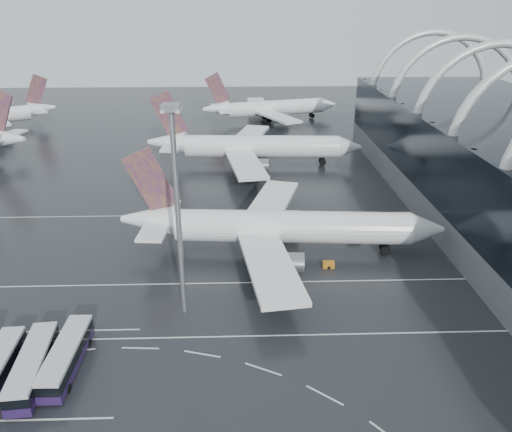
{
  "coord_description": "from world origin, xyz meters",
  "views": [
    {
      "loc": [
        4.29,
        -57.76,
        42.16
      ],
      "look_at": [
        6.93,
        22.95,
        7.0
      ],
      "focal_mm": 35.0,
      "sensor_mm": 36.0,
      "label": 1
    }
  ],
  "objects_px": {
    "airliner_gate_c": "(269,109)",
    "gse_cart_belly_d": "(354,236)",
    "gse_cart_belly_e": "(316,222)",
    "airliner_gate_b": "(251,147)",
    "bus_row_near_c": "(33,366)",
    "floodlight_mast": "(176,189)",
    "gse_cart_belly_b": "(348,227)",
    "gse_cart_belly_a": "(328,265)",
    "gse_cart_belly_c": "(269,252)",
    "bus_row_near_d": "(66,356)",
    "airliner_main": "(276,227)"
  },
  "relations": [
    {
      "from": "airliner_gate_c",
      "to": "gse_cart_belly_d",
      "type": "relative_size",
      "value": 22.05
    },
    {
      "from": "airliner_gate_c",
      "to": "gse_cart_belly_e",
      "type": "bearing_deg",
      "value": -101.97
    },
    {
      "from": "airliner_gate_b",
      "to": "bus_row_near_c",
      "type": "distance_m",
      "value": 88.66
    },
    {
      "from": "airliner_gate_c",
      "to": "gse_cart_belly_d",
      "type": "bearing_deg",
      "value": -98.7
    },
    {
      "from": "floodlight_mast",
      "to": "gse_cart_belly_b",
      "type": "distance_m",
      "value": 44.49
    },
    {
      "from": "airliner_gate_c",
      "to": "bus_row_near_c",
      "type": "bearing_deg",
      "value": -119.28
    },
    {
      "from": "airliner_gate_b",
      "to": "gse_cart_belly_a",
      "type": "bearing_deg",
      "value": -75.31
    },
    {
      "from": "gse_cart_belly_c",
      "to": "airliner_gate_b",
      "type": "bearing_deg",
      "value": 92.17
    },
    {
      "from": "floodlight_mast",
      "to": "gse_cart_belly_b",
      "type": "height_order",
      "value": "floodlight_mast"
    },
    {
      "from": "bus_row_near_d",
      "to": "gse_cart_belly_b",
      "type": "relative_size",
      "value": 7.05
    },
    {
      "from": "airliner_main",
      "to": "airliner_gate_c",
      "type": "distance_m",
      "value": 106.31
    },
    {
      "from": "bus_row_near_c",
      "to": "gse_cart_belly_d",
      "type": "xyz_separation_m",
      "value": [
        46.69,
        36.49,
        -1.19
      ]
    },
    {
      "from": "floodlight_mast",
      "to": "gse_cart_belly_c",
      "type": "distance_m",
      "value": 28.38
    },
    {
      "from": "airliner_main",
      "to": "airliner_gate_c",
      "type": "relative_size",
      "value": 1.11
    },
    {
      "from": "gse_cart_belly_a",
      "to": "gse_cart_belly_b",
      "type": "relative_size",
      "value": 1.04
    },
    {
      "from": "bus_row_near_d",
      "to": "gse_cart_belly_c",
      "type": "distance_m",
      "value": 39.38
    },
    {
      "from": "airliner_gate_b",
      "to": "gse_cart_belly_d",
      "type": "height_order",
      "value": "airliner_gate_b"
    },
    {
      "from": "airliner_main",
      "to": "airliner_gate_b",
      "type": "relative_size",
      "value": 0.98
    },
    {
      "from": "gse_cart_belly_a",
      "to": "floodlight_mast",
      "type": "bearing_deg",
      "value": -152.63
    },
    {
      "from": "floodlight_mast",
      "to": "bus_row_near_d",
      "type": "bearing_deg",
      "value": -137.48
    },
    {
      "from": "gse_cart_belly_a",
      "to": "gse_cart_belly_e",
      "type": "height_order",
      "value": "gse_cart_belly_e"
    },
    {
      "from": "bus_row_near_d",
      "to": "bus_row_near_c",
      "type": "bearing_deg",
      "value": 116.83
    },
    {
      "from": "airliner_gate_b",
      "to": "bus_row_near_c",
      "type": "relative_size",
      "value": 4.24
    },
    {
      "from": "airliner_gate_b",
      "to": "bus_row_near_d",
      "type": "xyz_separation_m",
      "value": [
        -24.66,
        -82.34,
        -3.28
      ]
    },
    {
      "from": "gse_cart_belly_d",
      "to": "gse_cart_belly_a",
      "type": "bearing_deg",
      "value": -122.18
    },
    {
      "from": "bus_row_near_c",
      "to": "airliner_gate_c",
      "type": "bearing_deg",
      "value": -20.16
    },
    {
      "from": "airliner_main",
      "to": "gse_cart_belly_e",
      "type": "bearing_deg",
      "value": 55.68
    },
    {
      "from": "floodlight_mast",
      "to": "gse_cart_belly_c",
      "type": "relative_size",
      "value": 14.75
    },
    {
      "from": "bus_row_near_c",
      "to": "floodlight_mast",
      "type": "height_order",
      "value": "floodlight_mast"
    },
    {
      "from": "bus_row_near_c",
      "to": "gse_cart_belly_e",
      "type": "bearing_deg",
      "value": -48.44
    },
    {
      "from": "gse_cart_belly_b",
      "to": "airliner_gate_c",
      "type": "bearing_deg",
      "value": 96.1
    },
    {
      "from": "gse_cart_belly_c",
      "to": "gse_cart_belly_e",
      "type": "xyz_separation_m",
      "value": [
        10.4,
        12.93,
        0.08
      ]
    },
    {
      "from": "floodlight_mast",
      "to": "gse_cart_belly_d",
      "type": "distance_m",
      "value": 41.89
    },
    {
      "from": "airliner_main",
      "to": "gse_cart_belly_c",
      "type": "bearing_deg",
      "value": -127.99
    },
    {
      "from": "gse_cart_belly_d",
      "to": "gse_cart_belly_e",
      "type": "xyz_separation_m",
      "value": [
        -6.17,
        7.06,
        0.0
      ]
    },
    {
      "from": "gse_cart_belly_b",
      "to": "gse_cart_belly_d",
      "type": "relative_size",
      "value": 0.81
    },
    {
      "from": "bus_row_near_d",
      "to": "airliner_gate_b",
      "type": "bearing_deg",
      "value": -16.02
    },
    {
      "from": "gse_cart_belly_d",
      "to": "floodlight_mast",
      "type": "bearing_deg",
      "value": -142.94
    },
    {
      "from": "bus_row_near_d",
      "to": "gse_cart_belly_e",
      "type": "distance_m",
      "value": 55.94
    },
    {
      "from": "gse_cart_belly_a",
      "to": "gse_cart_belly_c",
      "type": "bearing_deg",
      "value": 154.67
    },
    {
      "from": "airliner_gate_b",
      "to": "gse_cart_belly_a",
      "type": "distance_m",
      "value": 59.49
    },
    {
      "from": "airliner_gate_c",
      "to": "gse_cart_belly_e",
      "type": "height_order",
      "value": "airliner_gate_c"
    },
    {
      "from": "airliner_gate_b",
      "to": "bus_row_near_c",
      "type": "height_order",
      "value": "airliner_gate_b"
    },
    {
      "from": "bus_row_near_c",
      "to": "gse_cart_belly_a",
      "type": "bearing_deg",
      "value": -62.58
    },
    {
      "from": "bus_row_near_d",
      "to": "gse_cart_belly_d",
      "type": "distance_m",
      "value": 55.53
    },
    {
      "from": "gse_cart_belly_a",
      "to": "gse_cart_belly_b",
      "type": "height_order",
      "value": "gse_cart_belly_a"
    },
    {
      "from": "gse_cart_belly_a",
      "to": "gse_cart_belly_d",
      "type": "xyz_separation_m",
      "value": [
        6.65,
        10.57,
        0.1
      ]
    },
    {
      "from": "bus_row_near_d",
      "to": "gse_cart_belly_a",
      "type": "xyz_separation_m",
      "value": [
        36.6,
        24.23,
        -1.27
      ]
    },
    {
      "from": "bus_row_near_c",
      "to": "gse_cart_belly_e",
      "type": "distance_m",
      "value": 59.49
    },
    {
      "from": "gse_cart_belly_e",
      "to": "gse_cart_belly_b",
      "type": "bearing_deg",
      "value": -22.01
    }
  ]
}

